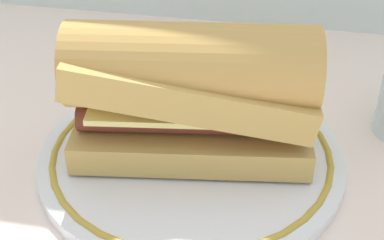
# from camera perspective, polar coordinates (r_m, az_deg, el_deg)

# --- Properties ---
(ground_plane) EXTENTS (1.50, 1.50, 0.00)m
(ground_plane) POSITION_cam_1_polar(r_m,az_deg,el_deg) (0.52, 1.45, -4.48)
(ground_plane) COLOR #EFDAC7
(plate) EXTENTS (0.28, 0.28, 0.01)m
(plate) POSITION_cam_1_polar(r_m,az_deg,el_deg) (0.51, 0.00, -3.44)
(plate) COLOR white
(plate) RESTS_ON ground_plane
(sausage_sandwich) EXTENTS (0.22, 0.12, 0.12)m
(sausage_sandwich) POSITION_cam_1_polar(r_m,az_deg,el_deg) (0.48, 0.00, 3.26)
(sausage_sandwich) COLOR tan
(sausage_sandwich) RESTS_ON plate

